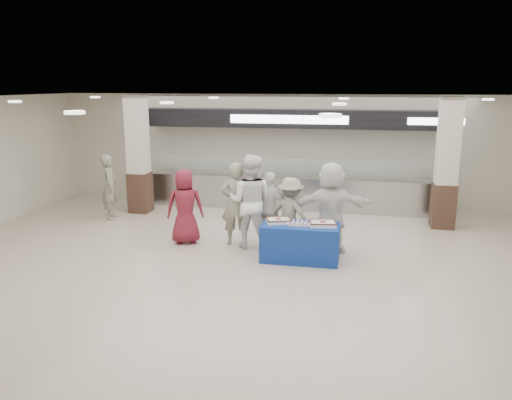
% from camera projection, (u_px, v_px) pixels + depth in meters
% --- Properties ---
extents(ground, '(14.00, 14.00, 0.00)m').
position_uv_depth(ground, '(251.00, 278.00, 9.20)').
color(ground, beige).
rests_on(ground, ground).
extents(serving_line, '(8.70, 0.85, 2.80)m').
position_uv_depth(serving_line, '(289.00, 168.00, 14.09)').
color(serving_line, '#ACAFB3').
rests_on(serving_line, ground).
extents(column_left, '(0.55, 0.55, 3.20)m').
position_uv_depth(column_left, '(138.00, 157.00, 13.62)').
color(column_left, '#342117').
rests_on(column_left, ground).
extents(column_right, '(0.55, 0.55, 3.20)m').
position_uv_depth(column_right, '(446.00, 166.00, 12.12)').
color(column_right, '#342117').
rests_on(column_right, ground).
extents(display_table, '(1.56, 0.80, 0.75)m').
position_uv_depth(display_table, '(300.00, 242.00, 10.06)').
color(display_table, navy).
rests_on(display_table, ground).
extents(sheet_cake_left, '(0.57, 0.50, 0.10)m').
position_uv_depth(sheet_cake_left, '(279.00, 220.00, 10.09)').
color(sheet_cake_left, white).
rests_on(sheet_cake_left, display_table).
extents(sheet_cake_right, '(0.57, 0.48, 0.10)m').
position_uv_depth(sheet_cake_right, '(323.00, 223.00, 9.86)').
color(sheet_cake_right, white).
rests_on(sheet_cake_right, display_table).
extents(cupcake_tray, '(0.43, 0.32, 0.07)m').
position_uv_depth(cupcake_tray, '(299.00, 223.00, 9.92)').
color(cupcake_tray, '#B9B9BE').
rests_on(cupcake_tray, display_table).
extents(civilian_maroon, '(0.95, 0.77, 1.68)m').
position_uv_depth(civilian_maroon, '(185.00, 206.00, 11.06)').
color(civilian_maroon, maroon).
rests_on(civilian_maroon, ground).
extents(soldier_a, '(0.74, 0.56, 1.84)m').
position_uv_depth(soldier_a, '(236.00, 204.00, 10.93)').
color(soldier_a, gray).
rests_on(soldier_a, ground).
extents(chef_tall, '(1.05, 0.84, 2.04)m').
position_uv_depth(chef_tall, '(251.00, 202.00, 10.74)').
color(chef_tall, white).
rests_on(chef_tall, ground).
extents(chef_short, '(1.04, 0.66, 1.65)m').
position_uv_depth(chef_short, '(270.00, 209.00, 10.88)').
color(chef_short, white).
rests_on(chef_short, ground).
extents(soldier_b, '(1.16, 0.92, 1.58)m').
position_uv_depth(soldier_b, '(290.00, 214.00, 10.63)').
color(soldier_b, gray).
rests_on(soldier_b, ground).
extents(civilian_white, '(1.87, 0.86, 1.94)m').
position_uv_depth(civilian_white, '(331.00, 207.00, 10.43)').
color(civilian_white, white).
rests_on(civilian_white, ground).
extents(soldier_bg, '(0.63, 0.74, 1.71)m').
position_uv_depth(soldier_bg, '(110.00, 187.00, 13.04)').
color(soldier_bg, gray).
rests_on(soldier_bg, ground).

